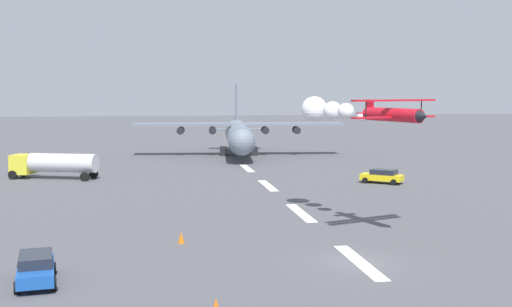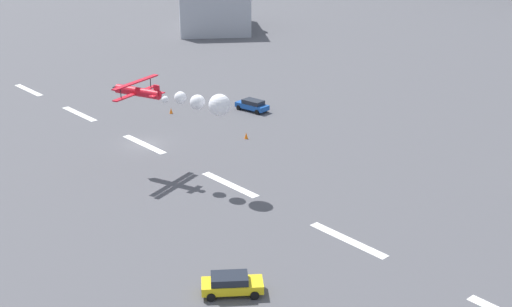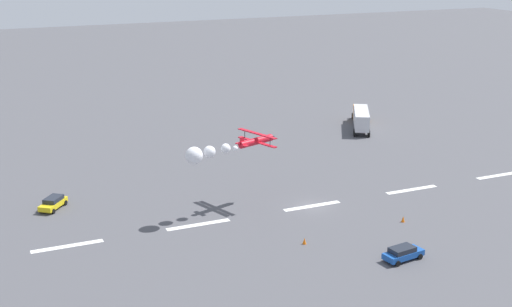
{
  "view_description": "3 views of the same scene",
  "coord_description": "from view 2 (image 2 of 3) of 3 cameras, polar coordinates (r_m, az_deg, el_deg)",
  "views": [
    {
      "loc": [
        -36.16,
        11.82,
        10.03
      ],
      "look_at": [
        39.17,
        0.0,
        2.62
      ],
      "focal_mm": 46.03,
      "sensor_mm": 36.0,
      "label": 1
    },
    {
      "loc": [
        63.66,
        -39.27,
        27.07
      ],
      "look_at": [
        17.18,
        2.06,
        3.25
      ],
      "focal_mm": 47.65,
      "sensor_mm": 36.0,
      "label": 2
    },
    {
      "loc": [
        40.02,
        73.64,
        32.56
      ],
      "look_at": [
        6.14,
        -4.13,
        6.72
      ],
      "focal_mm": 48.42,
      "sensor_mm": 36.0,
      "label": 3
    }
  ],
  "objects": [
    {
      "name": "airport_staff_sedan",
      "position": [
        90.58,
        -0.31,
        4.1
      ],
      "size": [
        4.81,
        2.56,
        1.52
      ],
      "color": "#194CA5",
      "rests_on": "ground"
    },
    {
      "name": "runway_stripe_4",
      "position": [
        79.54,
        -9.38,
        0.77
      ],
      "size": [
        8.0,
        0.9,
        0.01
      ],
      "primitive_type": "cube",
      "color": "white",
      "rests_on": "ground"
    },
    {
      "name": "ground_plane",
      "position": [
        79.54,
        -9.38,
        0.77
      ],
      "size": [
        440.0,
        440.0,
        0.0
      ],
      "primitive_type": "plane",
      "color": "#4C4C51",
      "rests_on": "ground"
    },
    {
      "name": "followme_car_yellow",
      "position": [
        49.82,
        -2.08,
        -10.87
      ],
      "size": [
        4.12,
        4.63,
        1.52
      ],
      "color": "yellow",
      "rests_on": "ground"
    },
    {
      "name": "stunt_biplane_red",
      "position": [
        66.31,
        -5.85,
        4.52
      ],
      "size": [
        13.73,
        7.5,
        2.11
      ],
      "color": "red"
    },
    {
      "name": "runway_stripe_3",
      "position": [
        92.45,
        -14.61,
        3.24
      ],
      "size": [
        8.0,
        0.9,
        0.01
      ],
      "primitive_type": "cube",
      "color": "white",
      "rests_on": "ground"
    },
    {
      "name": "runway_stripe_2",
      "position": [
        106.07,
        -18.55,
        5.07
      ],
      "size": [
        8.0,
        0.9,
        0.01
      ],
      "primitive_type": "cube",
      "color": "white",
      "rests_on": "ground"
    },
    {
      "name": "runway_stripe_5",
      "position": [
        67.75,
        -2.23,
        -2.61
      ],
      "size": [
        8.0,
        0.9,
        0.01
      ],
      "primitive_type": "cube",
      "color": "white",
      "rests_on": "ground"
    },
    {
      "name": "runway_stripe_6",
      "position": [
        57.76,
        7.72,
        -7.2
      ],
      "size": [
        8.0,
        0.9,
        0.01
      ],
      "primitive_type": "cube",
      "color": "white",
      "rests_on": "ground"
    },
    {
      "name": "traffic_cone_far",
      "position": [
        80.21,
        -0.83,
        1.51
      ],
      "size": [
        0.44,
        0.44,
        0.75
      ],
      "primitive_type": "cone",
      "color": "orange",
      "rests_on": "ground"
    },
    {
      "name": "traffic_cone_near",
      "position": [
        90.26,
        -7.14,
        3.59
      ],
      "size": [
        0.44,
        0.44,
        0.75
      ],
      "primitive_type": "cone",
      "color": "orange",
      "rests_on": "ground"
    },
    {
      "name": "hangar_building",
      "position": [
        148.3,
        -3.66,
        12.14
      ],
      "size": [
        26.41,
        24.39,
        10.97
      ],
      "color": "#9EA3AD",
      "rests_on": "ground"
    }
  ]
}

